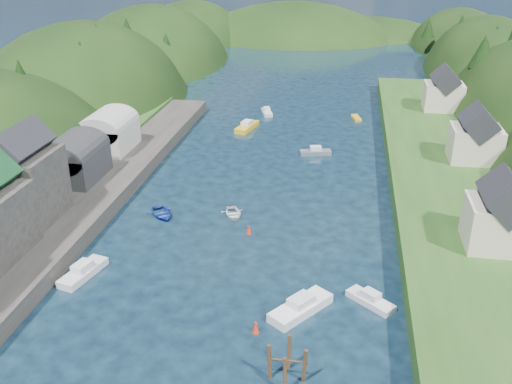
# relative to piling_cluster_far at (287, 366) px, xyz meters

# --- Properties ---
(ground) EXTENTS (600.00, 600.00, 0.00)m
(ground) POSITION_rel_piling_cluster_far_xyz_m (-6.95, 49.09, -1.38)
(ground) COLOR black
(ground) RESTS_ON ground
(hillside_left) EXTENTS (44.00, 245.56, 52.00)m
(hillside_left) POSITION_rel_piling_cluster_far_xyz_m (-51.95, 74.09, -9.41)
(hillside_left) COLOR black
(hillside_left) RESTS_ON ground
(far_hills) EXTENTS (103.00, 68.00, 44.00)m
(far_hills) POSITION_rel_piling_cluster_far_xyz_m (-5.73, 173.09, -12.18)
(far_hills) COLOR black
(far_hills) RESTS_ON ground
(hill_trees) EXTENTS (89.41, 150.63, 12.60)m
(hill_trees) POSITION_rel_piling_cluster_far_xyz_m (-6.46, 63.36, 9.72)
(hill_trees) COLOR black
(hill_trees) RESTS_ON ground
(quay_left) EXTENTS (12.00, 110.00, 2.00)m
(quay_left) POSITION_rel_piling_cluster_far_xyz_m (-30.95, 19.09, -0.38)
(quay_left) COLOR #2D2B28
(quay_left) RESTS_ON ground
(boat_sheds) EXTENTS (7.00, 21.00, 7.50)m
(boat_sheds) POSITION_rel_piling_cluster_far_xyz_m (-32.95, 38.09, 3.89)
(boat_sheds) COLOR #2D2D30
(boat_sheds) RESTS_ON quay_left
(terrace_right) EXTENTS (16.00, 120.00, 2.40)m
(terrace_right) POSITION_rel_piling_cluster_far_xyz_m (18.05, 39.09, -0.18)
(terrace_right) COLOR #234719
(terrace_right) RESTS_ON ground
(right_bank_cottages) EXTENTS (9.00, 59.24, 8.41)m
(right_bank_cottages) POSITION_rel_piling_cluster_far_xyz_m (21.05, 47.42, 4.46)
(right_bank_cottages) COLOR beige
(right_bank_cottages) RESTS_ON terrace_right
(piling_cluster_far) EXTENTS (3.33, 3.09, 3.90)m
(piling_cluster_far) POSITION_rel_piling_cluster_far_xyz_m (0.00, 0.00, 0.00)
(piling_cluster_far) COLOR #382314
(piling_cluster_far) RESTS_ON ground
(channel_buoy_near) EXTENTS (0.70, 0.70, 1.10)m
(channel_buoy_near) POSITION_rel_piling_cluster_far_xyz_m (-3.43, 5.56, -0.90)
(channel_buoy_near) COLOR red
(channel_buoy_near) RESTS_ON ground
(channel_buoy_far) EXTENTS (0.70, 0.70, 1.10)m
(channel_buoy_far) POSITION_rel_piling_cluster_far_xyz_m (-7.26, 23.83, -0.90)
(channel_buoy_far) COLOR red
(channel_buoy_far) RESTS_ON ground
(moored_boats) EXTENTS (33.71, 94.89, 2.15)m
(moored_boats) POSITION_rel_piling_cluster_far_xyz_m (-11.56, 18.62, -0.82)
(moored_boats) COLOR #565D63
(moored_boats) RESTS_ON ground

